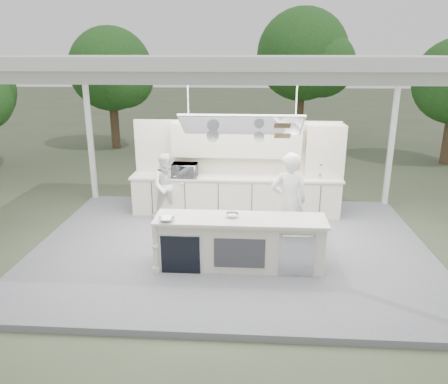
# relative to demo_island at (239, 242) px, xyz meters

# --- Properties ---
(ground) EXTENTS (90.00, 90.00, 0.00)m
(ground) POSITION_rel_demo_island_xyz_m (-0.18, 0.91, -0.60)
(ground) COLOR #485339
(ground) RESTS_ON ground
(stage_deck) EXTENTS (8.00, 6.00, 0.12)m
(stage_deck) POSITION_rel_demo_island_xyz_m (-0.18, 0.91, -0.54)
(stage_deck) COLOR slate
(stage_deck) RESTS_ON ground
(tent) EXTENTS (8.20, 6.20, 3.86)m
(tent) POSITION_rel_demo_island_xyz_m (-0.18, 0.90, 3.11)
(tent) COLOR white
(tent) RESTS_ON ground
(demo_island) EXTENTS (3.10, 0.79, 0.95)m
(demo_island) POSITION_rel_demo_island_xyz_m (0.00, 0.00, 0.00)
(demo_island) COLOR #EEE6CA
(demo_island) RESTS_ON stage_deck
(back_counter) EXTENTS (5.08, 0.72, 0.95)m
(back_counter) POSITION_rel_demo_island_xyz_m (-0.18, 2.81, 0.00)
(back_counter) COLOR #EEE6CA
(back_counter) RESTS_ON stage_deck
(back_wall_unit) EXTENTS (5.05, 0.48, 2.25)m
(back_wall_unit) POSITION_rel_demo_island_xyz_m (0.27, 3.03, 0.98)
(back_wall_unit) COLOR #EEE6CA
(back_wall_unit) RESTS_ON stage_deck
(tree_cluster) EXTENTS (19.55, 9.40, 5.85)m
(tree_cluster) POSITION_rel_demo_island_xyz_m (-0.34, 10.68, 2.69)
(tree_cluster) COLOR #4C3D26
(tree_cluster) RESTS_ON ground
(head_chef) EXTENTS (0.79, 0.57, 1.99)m
(head_chef) POSITION_rel_demo_island_xyz_m (0.94, 0.84, 0.52)
(head_chef) COLOR white
(head_chef) RESTS_ON stage_deck
(sous_chef) EXTENTS (0.89, 0.77, 1.58)m
(sous_chef) POSITION_rel_demo_island_xyz_m (-1.78, 2.41, 0.31)
(sous_chef) COLOR white
(sous_chef) RESTS_ON stage_deck
(toaster_oven) EXTENTS (0.61, 0.42, 0.33)m
(toaster_oven) POSITION_rel_demo_island_xyz_m (-1.39, 2.66, 0.64)
(toaster_oven) COLOR silver
(toaster_oven) RESTS_ON back_counter
(bowl_large) EXTENTS (0.30, 0.30, 0.07)m
(bowl_large) POSITION_rel_demo_island_xyz_m (-1.28, -0.23, 0.51)
(bowl_large) COLOR silver
(bowl_large) RESTS_ON demo_island
(bowl_small) EXTENTS (0.28, 0.28, 0.07)m
(bowl_small) POSITION_rel_demo_island_xyz_m (-0.13, 0.05, 0.51)
(bowl_small) COLOR silver
(bowl_small) RESTS_ON demo_island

